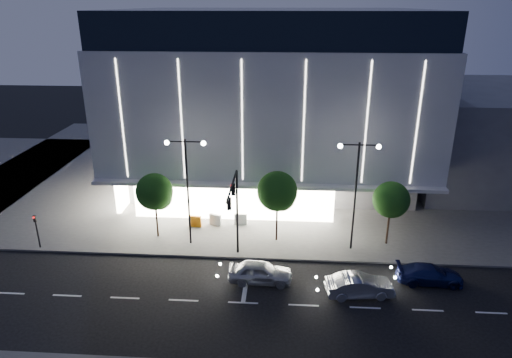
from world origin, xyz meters
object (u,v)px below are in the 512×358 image
object	(u,v)px
traffic_mast	(235,203)
barrier_b	(215,220)
car_lead	(260,272)
street_lamp_west	(187,177)
tree_left	(155,194)
tree_mid	(278,193)
barrier_d	(241,219)
car_second	(360,286)
car_third	(430,274)
tree_right	(391,202)
ped_signal_far	(37,228)
barrier_c	(195,221)
street_lamp_east	(356,181)

from	to	relation	value
traffic_mast	barrier_b	world-z (taller)	traffic_mast
car_lead	street_lamp_west	bearing A→B (deg)	51.69
tree_left	tree_mid	size ratio (longest dim) A/B	0.93
barrier_b	barrier_d	world-z (taller)	same
car_lead	car_second	bearing A→B (deg)	-98.66
car_third	tree_right	bearing A→B (deg)	21.22
ped_signal_far	tree_left	bearing A→B (deg)	15.61
street_lamp_west	barrier_c	distance (m)	6.07
car_lead	traffic_mast	bearing A→B (deg)	42.40
tree_left	street_lamp_west	bearing A→B (deg)	-18.94
street_lamp_west	car_third	xyz separation A→B (m)	(17.95, -4.26, -5.29)
tree_right	barrier_b	world-z (taller)	tree_right
street_lamp_east	car_third	distance (m)	8.40
ped_signal_far	tree_mid	world-z (taller)	tree_mid
street_lamp_east	tree_mid	xyz separation A→B (m)	(-5.97, 1.02, -1.62)
car_second	barrier_d	distance (m)	13.29
tree_right	barrier_d	world-z (taller)	tree_right
street_lamp_west	barrier_d	world-z (taller)	street_lamp_west
barrier_b	tree_mid	bearing A→B (deg)	-1.57
car_second	barrier_d	world-z (taller)	car_second
street_lamp_west	barrier_b	bearing A→B (deg)	65.70
ped_signal_far	barrier_b	size ratio (longest dim) A/B	2.73
ped_signal_far	barrier_c	xyz separation A→B (m)	(11.79, 4.43, -1.24)
tree_right	ped_signal_far	bearing A→B (deg)	-174.86
street_lamp_west	barrier_b	xyz separation A→B (m)	(1.53, 3.39, -5.31)
ped_signal_far	tree_mid	size ratio (longest dim) A/B	0.49
car_lead	tree_mid	bearing A→B (deg)	-8.55
street_lamp_east	ped_signal_far	world-z (taller)	street_lamp_east
tree_left	tree_mid	distance (m)	10.00
traffic_mast	tree_left	bearing A→B (deg)	152.16
barrier_c	car_second	bearing A→B (deg)	-29.20
barrier_c	tree_right	bearing A→B (deg)	-1.01
ped_signal_far	barrier_d	size ratio (longest dim) A/B	2.73
tree_mid	car_third	bearing A→B (deg)	-25.77
car_third	barrier_c	distance (m)	19.53
street_lamp_west	tree_left	distance (m)	3.69
tree_mid	barrier_d	distance (m)	5.57
street_lamp_west	street_lamp_east	world-z (taller)	same
tree_mid	car_second	size ratio (longest dim) A/B	1.35
barrier_c	barrier_d	size ratio (longest dim) A/B	1.00
tree_mid	barrier_d	size ratio (longest dim) A/B	5.59
street_lamp_east	ped_signal_far	size ratio (longest dim) A/B	3.00
car_second	traffic_mast	bearing A→B (deg)	61.22
traffic_mast	tree_mid	world-z (taller)	traffic_mast
street_lamp_west	tree_right	world-z (taller)	street_lamp_west
ped_signal_far	tree_mid	xyz separation A→B (m)	(19.03, 2.52, 2.45)
car_lead	car_third	size ratio (longest dim) A/B	0.99
tree_left	car_third	xyz separation A→B (m)	(20.93, -5.28, -3.37)
car_lead	barrier_b	xyz separation A→B (m)	(-4.47, 8.34, -0.13)
tree_right	car_lead	bearing A→B (deg)	-149.23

